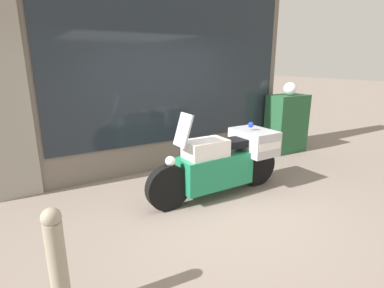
{
  "coord_description": "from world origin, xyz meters",
  "views": [
    {
      "loc": [
        -2.26,
        -3.15,
        2.01
      ],
      "look_at": [
        0.11,
        0.81,
        0.73
      ],
      "focal_mm": 28.0,
      "sensor_mm": 36.0,
      "label": 1
    }
  ],
  "objects_px": {
    "utility_cabinet": "(286,123)",
    "paramedic_motorcycle": "(226,160)",
    "white_helmet": "(290,89)",
    "street_bollard": "(58,265)"
  },
  "relations": [
    {
      "from": "utility_cabinet",
      "to": "paramedic_motorcycle",
      "type": "bearing_deg",
      "value": -156.01
    },
    {
      "from": "paramedic_motorcycle",
      "to": "white_helmet",
      "type": "bearing_deg",
      "value": -157.4
    },
    {
      "from": "paramedic_motorcycle",
      "to": "street_bollard",
      "type": "height_order",
      "value": "paramedic_motorcycle"
    },
    {
      "from": "white_helmet",
      "to": "paramedic_motorcycle",
      "type": "bearing_deg",
      "value": -156.64
    },
    {
      "from": "paramedic_motorcycle",
      "to": "white_helmet",
      "type": "xyz_separation_m",
      "value": [
        2.53,
        1.09,
        0.87
      ]
    },
    {
      "from": "white_helmet",
      "to": "street_bollard",
      "type": "relative_size",
      "value": 0.28
    },
    {
      "from": "paramedic_motorcycle",
      "to": "white_helmet",
      "type": "height_order",
      "value": "white_helmet"
    },
    {
      "from": "paramedic_motorcycle",
      "to": "street_bollard",
      "type": "relative_size",
      "value": 2.34
    },
    {
      "from": "white_helmet",
      "to": "street_bollard",
      "type": "height_order",
      "value": "white_helmet"
    },
    {
      "from": "street_bollard",
      "to": "white_helmet",
      "type": "bearing_deg",
      "value": 24.87
    }
  ]
}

